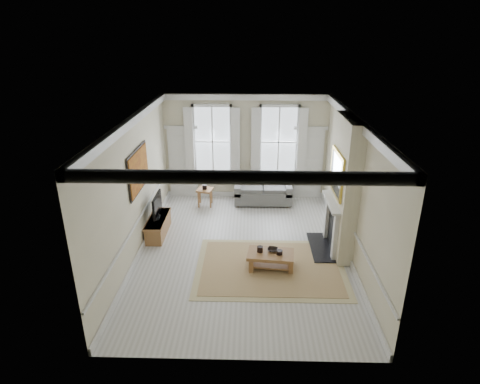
{
  "coord_description": "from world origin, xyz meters",
  "views": [
    {
      "loc": [
        0.16,
        -8.84,
        5.26
      ],
      "look_at": [
        -0.11,
        0.91,
        1.25
      ],
      "focal_mm": 30.0,
      "sensor_mm": 36.0,
      "label": 1
    }
  ],
  "objects_px": {
    "coffee_table": "(271,256)",
    "tv_stand": "(158,226)",
    "side_table": "(205,192)",
    "sofa": "(263,192)"
  },
  "relations": [
    {
      "from": "sofa",
      "to": "side_table",
      "type": "xyz_separation_m",
      "value": [
        -1.84,
        -0.29,
        0.09
      ]
    },
    {
      "from": "coffee_table",
      "to": "sofa",
      "type": "bearing_deg",
      "value": 97.61
    },
    {
      "from": "side_table",
      "to": "tv_stand",
      "type": "xyz_separation_m",
      "value": [
        -1.08,
        -1.97,
        -0.21
      ]
    },
    {
      "from": "coffee_table",
      "to": "side_table",
      "type": "bearing_deg",
      "value": 124.69
    },
    {
      "from": "sofa",
      "to": "tv_stand",
      "type": "distance_m",
      "value": 3.69
    },
    {
      "from": "tv_stand",
      "to": "side_table",
      "type": "bearing_deg",
      "value": 61.38
    },
    {
      "from": "side_table",
      "to": "tv_stand",
      "type": "bearing_deg",
      "value": -118.62
    },
    {
      "from": "coffee_table",
      "to": "tv_stand",
      "type": "xyz_separation_m",
      "value": [
        -3.0,
        1.59,
        -0.08
      ]
    },
    {
      "from": "coffee_table",
      "to": "tv_stand",
      "type": "height_order",
      "value": "tv_stand"
    },
    {
      "from": "sofa",
      "to": "tv_stand",
      "type": "relative_size",
      "value": 1.33
    }
  ]
}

